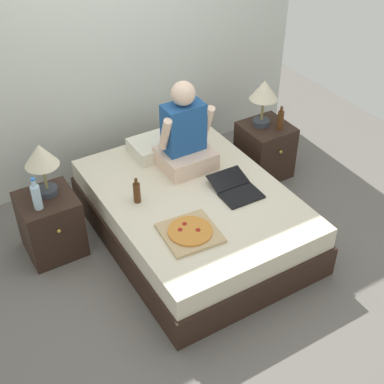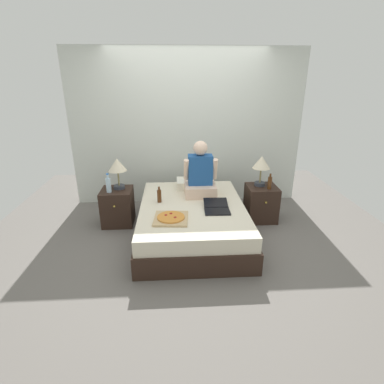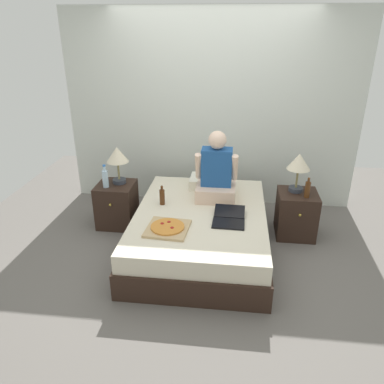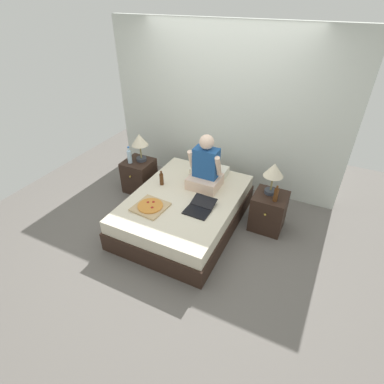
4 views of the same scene
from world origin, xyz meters
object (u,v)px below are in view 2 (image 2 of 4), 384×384
lamp_on_left_nightstand (117,167)px  person_seated (200,176)px  lamp_on_right_nightstand (261,164)px  laptop (217,208)px  beer_bottle (270,183)px  nightstand_left (118,207)px  beer_bottle_on_bed (159,196)px  water_bottle (108,185)px  nightstand_right (261,203)px  pizza_box (171,218)px  bed (192,220)px

lamp_on_left_nightstand → person_seated: size_ratio=0.58×
lamp_on_right_nightstand → laptop: size_ratio=1.06×
beer_bottle → laptop: size_ratio=0.54×
nightstand_left → beer_bottle_on_bed: 0.76m
water_bottle → beer_bottle_on_bed: 0.75m
water_bottle → person_seated: 1.30m
nightstand_right → pizza_box: (-1.36, -0.86, 0.21)m
nightstand_left → water_bottle: size_ratio=1.93×
lamp_on_left_nightstand → nightstand_right: 2.19m
beer_bottle → pizza_box: 1.63m
bed → nightstand_left: bearing=157.6°
water_bottle → laptop: 1.56m
nightstand_left → lamp_on_right_nightstand: 2.20m
nightstand_right → beer_bottle_on_bed: 1.57m
water_bottle → lamp_on_right_nightstand: (2.20, 0.14, 0.22)m
beer_bottle → pizza_box: (-1.43, -0.76, -0.15)m
bed → lamp_on_right_nightstand: 1.32m
beer_bottle → lamp_on_left_nightstand: bearing=176.1°
lamp_on_right_nightstand → bed: bearing=-154.7°
bed → beer_bottle: size_ratio=8.41×
beer_bottle_on_bed → lamp_on_left_nightstand: bearing=148.3°
nightstand_right → lamp_on_left_nightstand: bearing=178.6°
beer_bottle → person_seated: size_ratio=0.29×
water_bottle → pizza_box: (0.87, -0.77, -0.17)m
lamp_on_right_nightstand → beer_bottle: lamp_on_right_nightstand is taller
water_bottle → person_seated: (1.29, 0.02, 0.10)m
beer_bottle_on_bed → pizza_box: bearing=-74.0°
lamp_on_left_nightstand → lamp_on_right_nightstand: 2.08m
lamp_on_left_nightstand → lamp_on_right_nightstand: (2.08, 0.00, 0.00)m
bed → laptop: laptop is taller
nightstand_left → nightstand_right: same height
nightstand_left → nightstand_right: size_ratio=1.00×
bed → lamp_on_left_nightstand: size_ratio=4.30×
lamp_on_right_nightstand → laptop: bearing=-137.8°
laptop → beer_bottle_on_bed: 0.81m
water_bottle → beer_bottle: size_ratio=1.20×
pizza_box → beer_bottle_on_bed: beer_bottle_on_bed is taller
water_bottle → laptop: bearing=-20.0°
nightstand_left → nightstand_right: bearing=0.0°
lamp_on_right_nightstand → nightstand_right: bearing=-59.1°
beer_bottle → beer_bottle_on_bed: 1.60m
nightstand_left → beer_bottle: beer_bottle is taller
lamp_on_left_nightstand → person_seated: bearing=-5.9°
nightstand_right → lamp_on_right_nightstand: (-0.03, 0.05, 0.59)m
lamp_on_left_nightstand → nightstand_right: bearing=-1.4°
nightstand_right → beer_bottle: (0.07, -0.10, 0.36)m
nightstand_left → laptop: bearing=-24.3°
person_seated → nightstand_right: bearing=4.3°
person_seated → beer_bottle_on_bed: size_ratio=3.55×
lamp_on_left_nightstand → nightstand_right: size_ratio=0.84×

